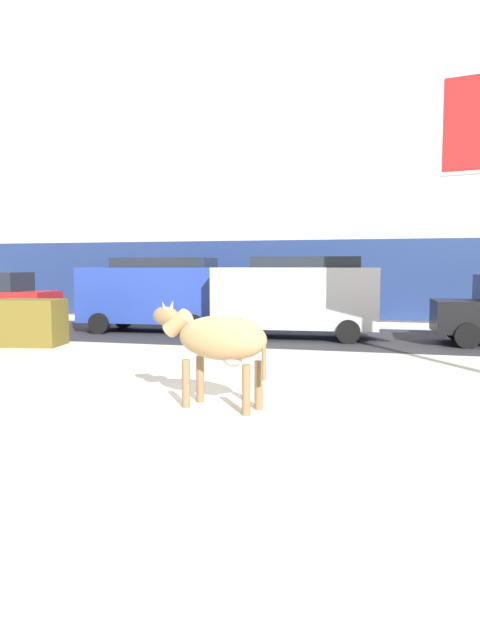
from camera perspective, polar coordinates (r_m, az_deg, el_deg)
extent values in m
plane|color=silver|center=(9.02, -4.81, -7.91)|extent=(120.00, 120.00, 0.00)
cube|color=#333338|center=(17.53, 5.28, -1.57)|extent=(60.00, 5.60, 0.01)
cube|color=beige|center=(24.74, 8.36, 15.45)|extent=(44.00, 6.00, 13.00)
cube|color=navy|center=(21.31, 7.18, 3.89)|extent=(43.12, 0.10, 2.80)
ellipsoid|color=tan|center=(8.47, -1.75, -1.74)|extent=(1.50, 0.89, 0.64)
cylinder|color=olive|center=(8.67, -5.21, -6.09)|extent=(0.12, 0.12, 0.70)
cylinder|color=olive|center=(8.99, -3.84, -5.67)|extent=(0.12, 0.12, 0.70)
cylinder|color=olive|center=(8.18, 0.59, -6.74)|extent=(0.12, 0.12, 0.70)
cylinder|color=olive|center=(8.52, 1.80, -6.26)|extent=(0.12, 0.12, 0.70)
cylinder|color=tan|center=(8.85, -5.97, -0.30)|extent=(0.52, 0.36, 0.44)
ellipsoid|color=olive|center=(8.96, -7.15, 0.40)|extent=(0.48, 0.33, 0.28)
cone|color=beige|center=(8.84, -7.36, 1.37)|extent=(0.08, 0.12, 0.15)
cone|color=beige|center=(9.02, -6.55, 1.45)|extent=(0.08, 0.12, 0.15)
cylinder|color=olive|center=(8.20, 2.31, -3.74)|extent=(0.06, 0.06, 0.60)
ellipsoid|color=beige|center=(8.43, -0.70, -3.83)|extent=(0.33, 0.29, 0.20)
cube|color=red|center=(21.78, -21.74, 1.41)|extent=(3.61, 1.94, 0.90)
cylinder|color=black|center=(21.94, -18.00, 0.37)|extent=(0.65, 0.26, 0.64)
cylinder|color=black|center=(20.48, -20.33, -0.02)|extent=(0.65, 0.26, 0.64)
cube|color=#233D9E|center=(18.86, -8.08, 2.43)|extent=(4.72, 2.21, 1.70)
cube|color=#1E232D|center=(18.74, -7.25, 5.48)|extent=(3.11, 1.87, 0.30)
cylinder|color=black|center=(19.39, -2.94, 0.02)|extent=(0.65, 0.26, 0.64)
cylinder|color=black|center=(17.56, -4.48, -0.51)|extent=(0.65, 0.26, 0.64)
cylinder|color=black|center=(20.33, -11.13, 0.17)|extent=(0.65, 0.26, 0.64)
cylinder|color=black|center=(18.60, -13.38, -0.32)|extent=(0.65, 0.26, 0.64)
cube|color=#B7BABF|center=(17.01, 5.42, 2.17)|extent=(4.72, 2.21, 1.70)
cube|color=#1E232D|center=(16.96, 6.46, 5.53)|extent=(3.11, 1.87, 0.30)
cylinder|color=black|center=(17.92, 10.48, -0.47)|extent=(0.65, 0.26, 0.64)
cylinder|color=black|center=(16.03, 10.36, -1.11)|extent=(0.65, 0.26, 0.64)
cylinder|color=black|center=(18.22, 1.03, -0.30)|extent=(0.65, 0.26, 0.64)
cylinder|color=black|center=(16.36, -0.17, -0.91)|extent=(0.65, 0.26, 0.64)
cylinder|color=black|center=(17.63, 20.07, -0.78)|extent=(0.65, 0.26, 0.64)
cylinder|color=black|center=(15.90, 21.01, -1.42)|extent=(0.65, 0.26, 0.64)
cylinder|color=#282833|center=(21.39, -1.20, 0.82)|extent=(0.24, 0.24, 0.88)
cube|color=maroon|center=(21.34, -1.21, 2.86)|extent=(0.36, 0.22, 0.64)
sphere|color=#9E7051|center=(21.33, -1.21, 4.01)|extent=(0.20, 0.20, 0.20)
cylinder|color=#282833|center=(20.53, 12.43, 0.53)|extent=(0.24, 0.24, 0.88)
cube|color=#2D4C93|center=(20.48, 12.47, 2.65)|extent=(0.36, 0.22, 0.64)
sphere|color=beige|center=(20.47, 12.49, 3.85)|extent=(0.20, 0.20, 0.20)
cube|color=brown|center=(16.34, -19.61, -0.22)|extent=(1.86, 1.36, 1.20)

